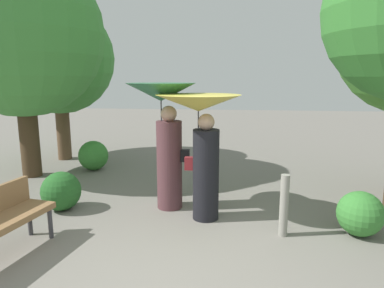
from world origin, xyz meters
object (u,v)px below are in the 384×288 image
object	(u,v)px
tree_mid_left	(57,49)
path_marker_post	(284,206)
person_right	(201,130)
person_left	(165,123)
tree_near_left	(19,20)

from	to	relation	value
tree_mid_left	path_marker_post	bearing A→B (deg)	-37.64
tree_mid_left	person_right	bearing A→B (deg)	-41.32
person_right	tree_mid_left	world-z (taller)	tree_mid_left
tree_mid_left	person_left	bearing A→B (deg)	-42.83
person_left	tree_near_left	bearing A→B (deg)	71.14
tree_near_left	person_left	bearing A→B (deg)	-24.27
person_right	tree_mid_left	xyz separation A→B (m)	(-4.00, 3.52, 1.47)
person_right	person_left	bearing A→B (deg)	63.39
path_marker_post	tree_mid_left	bearing A→B (deg)	142.36
person_left	path_marker_post	bearing A→B (deg)	-110.40
path_marker_post	tree_near_left	bearing A→B (deg)	155.18
person_left	person_right	world-z (taller)	person_left
person_left	tree_near_left	world-z (taller)	tree_near_left
person_right	path_marker_post	xyz separation A→B (m)	(1.19, -0.49, -0.96)
tree_near_left	tree_mid_left	size ratio (longest dim) A/B	1.17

